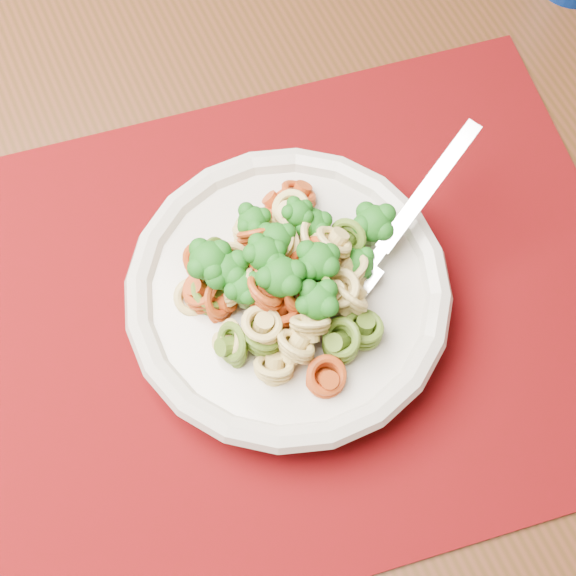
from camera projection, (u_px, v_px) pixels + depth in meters
dining_table at (213, 241)px, 0.73m from camera, size 1.68×1.21×0.76m
placemat at (298, 309)px, 0.61m from camera, size 0.59×0.52×0.00m
pasta_bowl at (288, 294)px, 0.58m from camera, size 0.24×0.24×0.04m
pasta_broccoli_heap at (288, 285)px, 0.56m from camera, size 0.20×0.20×0.06m
fork at (361, 278)px, 0.56m from camera, size 0.18×0.08×0.08m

